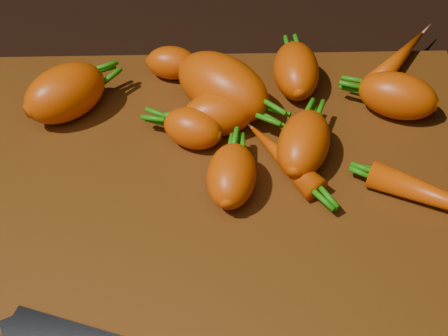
{
  "coord_description": "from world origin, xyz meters",
  "views": [
    {
      "loc": [
        -0.01,
        -0.36,
        0.42
      ],
      "look_at": [
        0.0,
        0.01,
        0.03
      ],
      "focal_mm": 50.0,
      "sensor_mm": 36.0,
      "label": 1
    }
  ],
  "objects": [
    {
      "name": "ground",
      "position": [
        0.0,
        0.0,
        -0.01
      ],
      "size": [
        2.0,
        2.0,
        0.01
      ],
      "primitive_type": "cube",
      "color": "black"
    },
    {
      "name": "cutting_board",
      "position": [
        0.0,
        0.0,
        0.01
      ],
      "size": [
        0.5,
        0.4,
        0.01
      ],
      "primitive_type": "cube",
      "color": "#65340F",
      "rests_on": "ground"
    },
    {
      "name": "carrot_0",
      "position": [
        -0.15,
        0.1,
        0.04
      ],
      "size": [
        0.1,
        0.09,
        0.05
      ],
      "primitive_type": "ellipsoid",
      "rotation": [
        0.0,
        0.0,
        0.7
      ],
      "color": "#C73F00",
      "rests_on": "cutting_board"
    },
    {
      "name": "carrot_1",
      "position": [
        -0.03,
        0.06,
        0.03
      ],
      "size": [
        0.07,
        0.06,
        0.04
      ],
      "primitive_type": "ellipsoid",
      "rotation": [
        0.0,
        0.0,
        2.72
      ],
      "color": "#C73F00",
      "rests_on": "cutting_board"
    },
    {
      "name": "carrot_2",
      "position": [
        0.0,
        0.11,
        0.04
      ],
      "size": [
        0.12,
        0.11,
        0.06
      ],
      "primitive_type": "ellipsoid",
      "rotation": [
        0.0,
        0.0,
        -0.74
      ],
      "color": "#C73F00",
      "rests_on": "cutting_board"
    },
    {
      "name": "carrot_3",
      "position": [
        0.07,
        0.03,
        0.03
      ],
      "size": [
        0.07,
        0.09,
        0.05
      ],
      "primitive_type": "ellipsoid",
      "rotation": [
        0.0,
        0.0,
        1.24
      ],
      "color": "#C73F00",
      "rests_on": "cutting_board"
    },
    {
      "name": "carrot_4",
      "position": [
        -0.0,
        0.08,
        0.03
      ],
      "size": [
        0.07,
        0.05,
        0.04
      ],
      "primitive_type": "ellipsoid",
      "rotation": [
        0.0,
        0.0,
        3.27
      ],
      "color": "#C73F00",
      "rests_on": "cutting_board"
    },
    {
      "name": "carrot_5",
      "position": [
        -0.05,
        0.16,
        0.03
      ],
      "size": [
        0.06,
        0.04,
        0.03
      ],
      "primitive_type": "ellipsoid",
      "rotation": [
        0.0,
        0.0,
        -0.14
      ],
      "color": "#C73F00",
      "rests_on": "cutting_board"
    },
    {
      "name": "carrot_6",
      "position": [
        0.17,
        0.1,
        0.03
      ],
      "size": [
        0.09,
        0.07,
        0.04
      ],
      "primitive_type": "ellipsoid",
      "rotation": [
        0.0,
        0.0,
        2.73
      ],
      "color": "#C73F00",
      "rests_on": "cutting_board"
    },
    {
      "name": "carrot_7",
      "position": [
        0.19,
        0.17,
        0.02
      ],
      "size": [
        0.09,
        0.11,
        0.02
      ],
      "primitive_type": "ellipsoid",
      "rotation": [
        0.0,
        0.0,
        0.9
      ],
      "color": "#C73F00",
      "rests_on": "cutting_board"
    },
    {
      "name": "carrot_9",
      "position": [
        0.05,
        0.03,
        0.02
      ],
      "size": [
        0.07,
        0.09,
        0.02
      ],
      "primitive_type": "ellipsoid",
      "rotation": [
        0.0,
        0.0,
        2.14
      ],
      "color": "#C73F00",
      "rests_on": "cutting_board"
    },
    {
      "name": "carrot_10",
      "position": [
        0.01,
        -0.0,
        0.03
      ],
      "size": [
        0.05,
        0.07,
        0.04
      ],
      "primitive_type": "ellipsoid",
      "rotation": [
        0.0,
        0.0,
        1.43
      ],
      "color": "#C73F00",
      "rests_on": "cutting_board"
    },
    {
      "name": "carrot_11",
      "position": [
        0.08,
        0.14,
        0.03
      ],
      "size": [
        0.05,
        0.08,
        0.05
      ],
      "primitive_type": "ellipsoid",
      "rotation": [
        0.0,
        0.0,
        1.56
      ],
      "color": "#C73F00",
      "rests_on": "cutting_board"
    }
  ]
}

